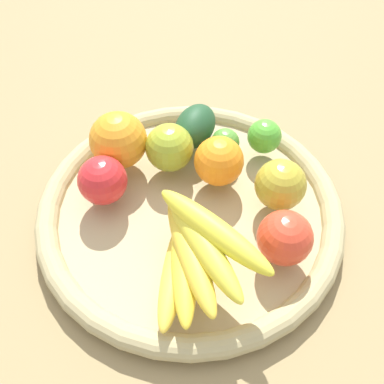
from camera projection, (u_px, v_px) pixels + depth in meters
The scene contains 12 objects.
ground_plane at pixel (192, 217), 0.63m from camera, with size 2.40×2.40×0.00m, color olive.
basket at pixel (192, 210), 0.62m from camera, with size 0.43×0.43×0.04m.
apple_2 at pixel (282, 184), 0.58m from camera, with size 0.07×0.07×0.07m, color #AB9B2C.
avocado at pixel (197, 126), 0.66m from camera, with size 0.08×0.06×0.06m, color #1E4527.
banana_bunch at pixel (196, 251), 0.51m from camera, with size 0.17×0.14×0.08m.
lime_0 at pixel (266, 136), 0.65m from camera, with size 0.05×0.05×0.05m, color green.
orange_0 at pixel (221, 161), 0.61m from camera, with size 0.07×0.07×0.07m, color orange.
orange_1 at pixel (120, 140), 0.62m from camera, with size 0.08×0.08×0.08m, color orange.
apple_1 at pixel (171, 148), 0.62m from camera, with size 0.07×0.07×0.07m, color #92A329.
apple_0 at pixel (105, 180), 0.59m from camera, with size 0.07×0.07×0.07m, color red.
apple_3 at pixel (287, 238), 0.53m from camera, with size 0.07×0.07×0.07m, color red.
lime_1 at pixel (227, 143), 0.65m from camera, with size 0.04×0.04×0.04m, color #4F8F32.
Camera 1 is at (-0.38, 0.00, 0.51)m, focal length 41.32 mm.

